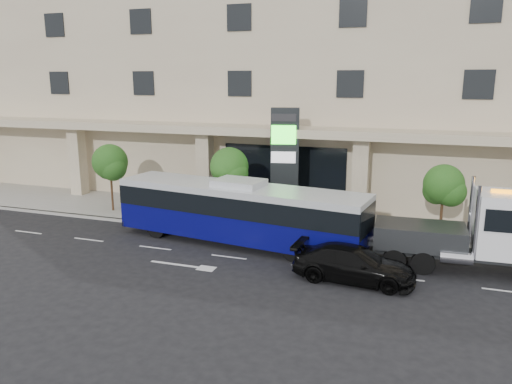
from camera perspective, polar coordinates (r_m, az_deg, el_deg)
ground at (r=25.36m, az=-1.84°, el=-6.32°), size 120.00×120.00×0.00m
sidewalk at (r=29.84m, az=1.59°, el=-3.20°), size 120.00×6.00×0.15m
curb at (r=27.12m, az=-0.33°, el=-4.86°), size 120.00×0.30×0.15m
convention_center at (r=38.78m, az=6.49°, el=15.23°), size 60.00×17.60×20.00m
tree_left at (r=32.33m, az=-16.30°, el=3.06°), size 2.27×2.20×4.22m
tree_mid at (r=28.47m, az=-3.03°, el=2.59°), size 2.28×2.20×4.38m
tree_right at (r=26.51m, az=20.70°, el=0.50°), size 2.10×2.00×4.04m
city_bus at (r=25.47m, az=-1.95°, el=-2.21°), size 13.52×4.59×3.36m
tow_truck at (r=23.78m, az=23.96°, el=-4.52°), size 9.01×2.54×4.10m
black_sedan at (r=21.51m, az=11.08°, el=-8.07°), size 5.21×2.37×1.48m
signage_pylon at (r=29.38m, az=3.29°, el=3.32°), size 1.71×0.94×6.54m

